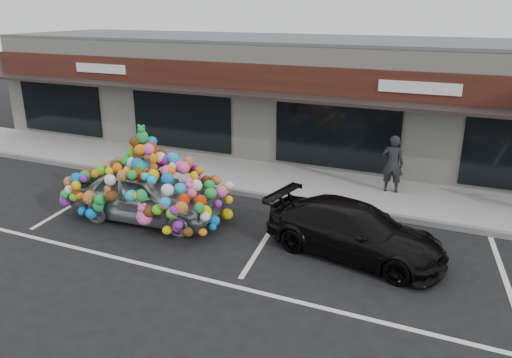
% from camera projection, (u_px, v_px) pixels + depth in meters
% --- Properties ---
extents(ground, '(90.00, 90.00, 0.00)m').
position_uv_depth(ground, '(169.00, 220.00, 13.39)').
color(ground, black).
rests_on(ground, ground).
extents(shop_building, '(24.00, 7.20, 4.31)m').
position_uv_depth(shop_building, '(284.00, 93.00, 19.96)').
color(shop_building, beige).
rests_on(shop_building, ground).
extents(sidewalk, '(26.00, 3.00, 0.15)m').
position_uv_depth(sidewalk, '(235.00, 174.00, 16.82)').
color(sidewalk, '#9C9C96').
rests_on(sidewalk, ground).
extents(kerb, '(26.00, 0.18, 0.16)m').
position_uv_depth(kerb, '(214.00, 188.00, 15.52)').
color(kerb, slate).
rests_on(kerb, ground).
extents(parking_stripe_left, '(0.73, 4.37, 0.01)m').
position_uv_depth(parking_stripe_left, '(82.00, 199.00, 14.81)').
color(parking_stripe_left, silver).
rests_on(parking_stripe_left, ground).
extents(parking_stripe_mid, '(0.73, 4.37, 0.01)m').
position_uv_depth(parking_stripe_mid, '(268.00, 235.00, 12.48)').
color(parking_stripe_mid, silver).
rests_on(parking_stripe_mid, ground).
extents(parking_stripe_right, '(0.73, 4.37, 0.01)m').
position_uv_depth(parking_stripe_right, '(506.00, 282.00, 10.37)').
color(parking_stripe_right, silver).
rests_on(parking_stripe_right, ground).
extents(lane_line, '(14.00, 0.12, 0.01)m').
position_uv_depth(lane_line, '(187.00, 275.00, 10.63)').
color(lane_line, silver).
rests_on(lane_line, ground).
extents(toy_car, '(3.00, 4.52, 2.57)m').
position_uv_depth(toy_car, '(146.00, 189.00, 13.18)').
color(toy_car, '#9B9FA6').
rests_on(toy_car, ground).
extents(black_sedan, '(2.45, 4.40, 1.21)m').
position_uv_depth(black_sedan, '(354.00, 231.00, 11.33)').
color(black_sedan, black).
rests_on(black_sedan, ground).
extents(pedestrian_a, '(0.68, 0.49, 1.74)m').
position_uv_depth(pedestrian_a, '(393.00, 164.00, 14.78)').
color(pedestrian_a, black).
rests_on(pedestrian_a, sidewalk).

